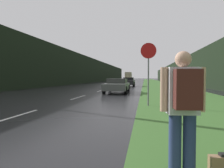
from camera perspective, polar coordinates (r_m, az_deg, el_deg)
name	(u,v)px	position (r m, az deg, el deg)	size (l,w,h in m)	color
grass_verge	(158,84)	(40.42, 13.08, -0.09)	(6.00, 240.00, 0.02)	#386028
lane_stripe_b	(14,117)	(7.86, -26.30, -8.42)	(0.12, 3.00, 0.01)	silver
lane_stripe_c	(79,97)	(14.09, -9.48, -3.74)	(0.12, 3.00, 0.01)	silver
lane_stripe_d	(101,91)	(20.82, -3.28, -1.90)	(0.12, 3.00, 0.01)	silver
lane_stripe_e	(112,87)	(27.69, -0.13, -0.95)	(0.12, 3.00, 0.01)	silver
lane_stripe_f	(118,85)	(34.60, 1.76, -0.38)	(0.12, 3.00, 0.01)	silver
treeline_far_side	(87,70)	(52.45, -7.06, 3.93)	(2.00, 140.00, 6.51)	black
treeline_near_side	(181,72)	(51.07, 19.10, 3.26)	(2.00, 140.00, 5.37)	black
stop_sign	(148,67)	(9.77, 10.35, 4.93)	(0.75, 0.07, 3.04)	slate
hitchhiker_with_backpack	(183,106)	(2.86, 19.72, -5.93)	(0.60, 0.45, 1.74)	navy
car_passing_near	(117,85)	(17.84, 1.50, -0.40)	(2.01, 4.68, 1.27)	#4C514C
car_passing_far	(128,82)	(30.44, 4.72, 0.63)	(1.84, 4.37, 1.37)	black
delivery_truck	(129,76)	(83.82, 4.74, 2.22)	(2.56, 8.59, 3.51)	#6E684F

